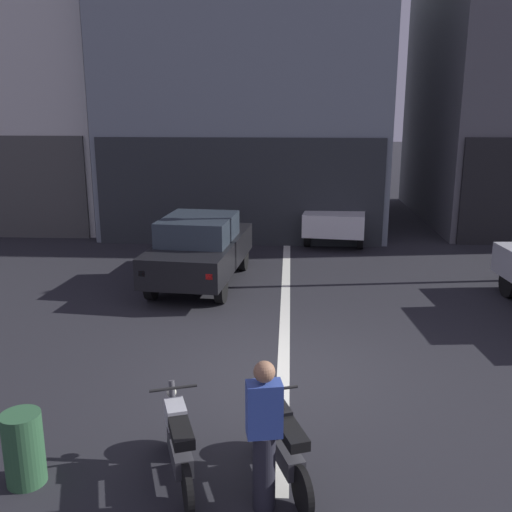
{
  "coord_description": "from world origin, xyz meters",
  "views": [
    {
      "loc": [
        0.06,
        -8.41,
        4.13
      ],
      "look_at": [
        -0.55,
        2.0,
        1.4
      ],
      "focal_mm": 40.74,
      "sensor_mm": 36.0,
      "label": 1
    }
  ],
  "objects_px": {
    "person_by_motorcycles": "(264,435)",
    "trash_bin": "(24,448)",
    "motorcycle_silver_row_leftmost": "(179,442)",
    "motorcycle_black_row_left_mid": "(284,443)",
    "car_black_crossing_near": "(200,248)",
    "car_white_down_street": "(337,210)"
  },
  "relations": [
    {
      "from": "motorcycle_silver_row_leftmost",
      "to": "motorcycle_black_row_left_mid",
      "type": "relative_size",
      "value": 1.01
    },
    {
      "from": "car_black_crossing_near",
      "to": "motorcycle_silver_row_leftmost",
      "type": "xyz_separation_m",
      "value": [
        0.87,
        -7.36,
        -0.43
      ]
    },
    {
      "from": "trash_bin",
      "to": "car_white_down_street",
      "type": "bearing_deg",
      "value": 70.86
    },
    {
      "from": "car_white_down_street",
      "to": "person_by_motorcycles",
      "type": "bearing_deg",
      "value": -97.57
    },
    {
      "from": "motorcycle_black_row_left_mid",
      "to": "person_by_motorcycles",
      "type": "distance_m",
      "value": 0.66
    },
    {
      "from": "car_white_down_street",
      "to": "trash_bin",
      "type": "bearing_deg",
      "value": -109.14
    },
    {
      "from": "motorcycle_black_row_left_mid",
      "to": "person_by_motorcycles",
      "type": "xyz_separation_m",
      "value": [
        -0.2,
        -0.48,
        0.4
      ]
    },
    {
      "from": "trash_bin",
      "to": "motorcycle_black_row_left_mid",
      "type": "bearing_deg",
      "value": 4.35
    },
    {
      "from": "car_white_down_street",
      "to": "car_black_crossing_near",
      "type": "bearing_deg",
      "value": -124.7
    },
    {
      "from": "car_white_down_street",
      "to": "motorcycle_black_row_left_mid",
      "type": "xyz_separation_m",
      "value": [
        -1.52,
        -12.48,
        -0.43
      ]
    },
    {
      "from": "motorcycle_silver_row_leftmost",
      "to": "motorcycle_black_row_left_mid",
      "type": "height_order",
      "value": "same"
    },
    {
      "from": "motorcycle_silver_row_leftmost",
      "to": "trash_bin",
      "type": "relative_size",
      "value": 1.89
    },
    {
      "from": "motorcycle_silver_row_leftmost",
      "to": "motorcycle_black_row_left_mid",
      "type": "xyz_separation_m",
      "value": [
        1.18,
        0.04,
        0.0
      ]
    },
    {
      "from": "car_white_down_street",
      "to": "motorcycle_black_row_left_mid",
      "type": "bearing_deg",
      "value": -96.95
    },
    {
      "from": "motorcycle_silver_row_leftmost",
      "to": "person_by_motorcycles",
      "type": "distance_m",
      "value": 1.15
    },
    {
      "from": "car_white_down_street",
      "to": "person_by_motorcycles",
      "type": "xyz_separation_m",
      "value": [
        -1.72,
        -12.96,
        -0.03
      ]
    },
    {
      "from": "motorcycle_silver_row_leftmost",
      "to": "motorcycle_black_row_left_mid",
      "type": "distance_m",
      "value": 1.18
    },
    {
      "from": "car_white_down_street",
      "to": "motorcycle_silver_row_leftmost",
      "type": "distance_m",
      "value": 12.81
    },
    {
      "from": "person_by_motorcycles",
      "to": "trash_bin",
      "type": "relative_size",
      "value": 1.96
    },
    {
      "from": "car_black_crossing_near",
      "to": "person_by_motorcycles",
      "type": "xyz_separation_m",
      "value": [
        1.85,
        -7.81,
        -0.03
      ]
    },
    {
      "from": "car_black_crossing_near",
      "to": "person_by_motorcycles",
      "type": "relative_size",
      "value": 2.55
    },
    {
      "from": "car_black_crossing_near",
      "to": "trash_bin",
      "type": "distance_m",
      "value": 7.6
    }
  ]
}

